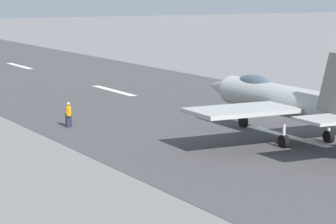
# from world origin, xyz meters

# --- Properties ---
(ground_plane) EXTENTS (400.00, 400.00, 0.00)m
(ground_plane) POSITION_xyz_m (0.00, 0.00, 0.00)
(ground_plane) COLOR slate
(runway_strip) EXTENTS (240.00, 26.00, 0.02)m
(runway_strip) POSITION_xyz_m (-0.02, 0.00, 0.01)
(runway_strip) COLOR #434244
(runway_strip) RESTS_ON ground
(fighter_jet) EXTENTS (17.38, 14.01, 5.60)m
(fighter_jet) POSITION_xyz_m (-0.87, 0.74, 2.40)
(fighter_jet) COLOR #A3A6A4
(fighter_jet) RESTS_ON ground
(crew_person) EXTENTS (0.68, 0.39, 1.69)m
(crew_person) POSITION_xyz_m (9.58, 10.53, 0.84)
(crew_person) COLOR #1E2338
(crew_person) RESTS_ON ground
(marker_cone_far) EXTENTS (0.44, 0.44, 0.55)m
(marker_cone_far) POSITION_xyz_m (20.05, -12.42, 0.28)
(marker_cone_far) COLOR orange
(marker_cone_far) RESTS_ON ground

